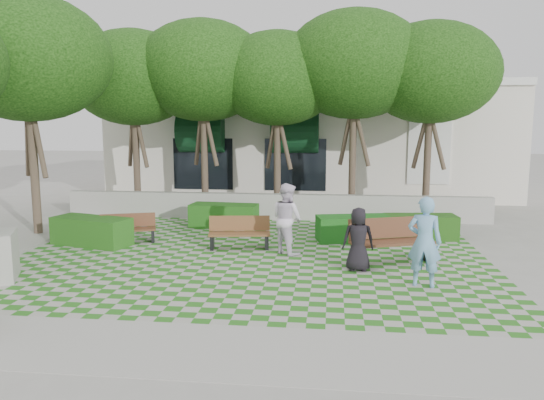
# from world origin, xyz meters

# --- Properties ---
(ground) EXTENTS (90.00, 90.00, 0.00)m
(ground) POSITION_xyz_m (0.00, 0.00, 0.00)
(ground) COLOR gray
(ground) RESTS_ON ground
(lawn) EXTENTS (12.00, 12.00, 0.00)m
(lawn) POSITION_xyz_m (0.00, 1.00, 0.01)
(lawn) COLOR #2B721E
(lawn) RESTS_ON ground
(sidewalk_south) EXTENTS (16.00, 2.00, 0.01)m
(sidewalk_south) POSITION_xyz_m (0.00, -4.70, 0.01)
(sidewalk_south) COLOR #9E9B93
(sidewalk_south) RESTS_ON ground
(retaining_wall) EXTENTS (15.00, 0.36, 0.90)m
(retaining_wall) POSITION_xyz_m (0.00, 6.20, 0.45)
(retaining_wall) COLOR #9E9B93
(retaining_wall) RESTS_ON ground
(bench_east) EXTENTS (2.16, 1.34, 1.08)m
(bench_east) POSITION_xyz_m (3.53, 0.84, 0.52)
(bench_east) COLOR #4E2C1A
(bench_east) RESTS_ON ground
(bench_mid) EXTENTS (1.73, 0.80, 0.88)m
(bench_mid) POSITION_xyz_m (-0.43, 1.78, 0.42)
(bench_mid) COLOR brown
(bench_mid) RESTS_ON ground
(bench_west) EXTENTS (1.65, 1.00, 0.82)m
(bench_west) POSITION_xyz_m (-3.73, 2.10, 0.40)
(bench_west) COLOR #532F1C
(bench_west) RESTS_ON ground
(hedge_east) EXTENTS (2.13, 1.03, 0.72)m
(hedge_east) POSITION_xyz_m (4.69, 3.51, 0.36)
(hedge_east) COLOR #1C4712
(hedge_east) RESTS_ON ground
(hedge_midright) EXTENTS (2.22, 1.28, 0.73)m
(hedge_midright) POSITION_xyz_m (2.70, 3.05, 0.37)
(hedge_midright) COLOR #155016
(hedge_midright) RESTS_ON ground
(hedge_midleft) EXTENTS (2.25, 1.05, 0.76)m
(hedge_midleft) POSITION_xyz_m (-1.44, 4.56, 0.38)
(hedge_midleft) COLOR #1B5015
(hedge_midleft) RESTS_ON ground
(hedge_west) EXTENTS (2.40, 1.49, 0.78)m
(hedge_west) POSITION_xyz_m (-4.64, 1.71, 0.39)
(hedge_west) COLOR #1D4F15
(hedge_west) RESTS_ON ground
(person_blue) EXTENTS (0.80, 0.62, 1.93)m
(person_blue) POSITION_xyz_m (4.02, -1.08, 0.96)
(person_blue) COLOR #73A7D1
(person_blue) RESTS_ON ground
(person_dark) EXTENTS (0.76, 0.51, 1.50)m
(person_dark) POSITION_xyz_m (2.70, -0.05, 0.75)
(person_dark) COLOR black
(person_dark) RESTS_ON ground
(person_white) EXTENTS (1.15, 1.14, 1.87)m
(person_white) POSITION_xyz_m (0.91, 1.37, 0.93)
(person_white) COLOR white
(person_white) RESTS_ON ground
(tree_row) EXTENTS (17.70, 13.40, 7.41)m
(tree_row) POSITION_xyz_m (-1.86, 5.95, 5.18)
(tree_row) COLOR #47382B
(tree_row) RESTS_ON ground
(building) EXTENTS (18.00, 8.92, 5.15)m
(building) POSITION_xyz_m (0.93, 14.08, 2.52)
(building) COLOR silver
(building) RESTS_ON ground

